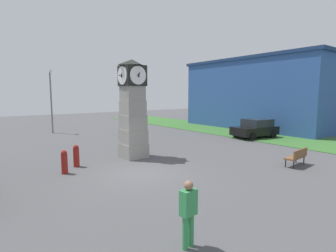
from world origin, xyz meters
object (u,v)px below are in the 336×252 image
bollard_near_tower (64,162)px  street_lamp_near_road (51,97)px  pedestrian_near_bench (188,210)px  bollard_mid_row (76,156)px  bench (297,156)px  clock_tower (133,110)px  car_far_lot (255,128)px

bollard_near_tower → street_lamp_near_road: street_lamp_near_road is taller
pedestrian_near_bench → street_lamp_near_road: bearing=173.9°
bollard_mid_row → bench: size_ratio=0.69×
clock_tower → bollard_near_tower: (0.85, -4.15, -2.19)m
bollard_near_tower → bench: (5.91, 9.84, -0.04)m
bollard_mid_row → car_far_lot: 15.03m
car_far_lot → street_lamp_near_road: (-13.29, -12.93, 2.63)m
clock_tower → pedestrian_near_bench: clock_tower is taller
bollard_near_tower → pedestrian_near_bench: pedestrian_near_bench is taller
street_lamp_near_road → bollard_mid_row: bearing=-9.1°
bollard_near_tower → pedestrian_near_bench: (7.90, 0.58, 0.39)m
clock_tower → pedestrian_near_bench: size_ratio=3.37×
clock_tower → street_lamp_near_road: street_lamp_near_road is taller
clock_tower → bollard_mid_row: 3.98m
car_far_lot → clock_tower: bearing=-91.1°
pedestrian_near_bench → street_lamp_near_road: (-21.81, 2.34, 2.48)m
clock_tower → bollard_mid_row: clock_tower is taller
bench → car_far_lot: bearing=137.4°
pedestrian_near_bench → street_lamp_near_road: size_ratio=0.28×
bench → street_lamp_near_road: street_lamp_near_road is taller
bollard_mid_row → street_lamp_near_road: bearing=170.9°
bollard_near_tower → car_far_lot: bearing=92.2°
car_far_lot → street_lamp_near_road: 18.73m
bollard_near_tower → car_far_lot: car_far_lot is taller
car_far_lot → bench: bearing=-42.6°
car_far_lot → bench: 8.88m
bollard_near_tower → street_lamp_near_road: 14.50m
car_far_lot → pedestrian_near_bench: size_ratio=2.45×
bollard_near_tower → bench: bollard_near_tower is taller
clock_tower → bollard_near_tower: bearing=-78.4°
clock_tower → pedestrian_near_bench: (8.75, -3.57, -1.80)m
bollard_mid_row → pedestrian_near_bench: bearing=-1.6°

